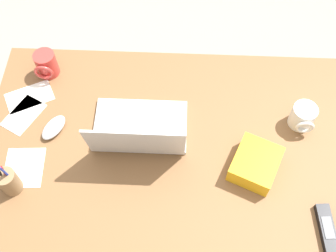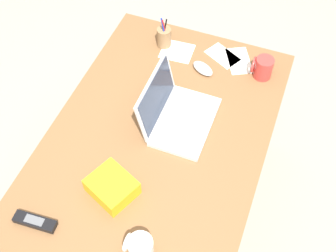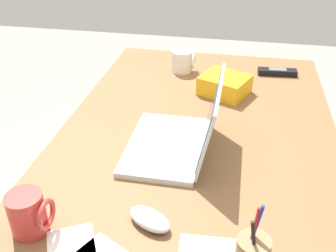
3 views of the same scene
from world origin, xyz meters
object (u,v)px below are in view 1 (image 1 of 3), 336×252
computer_mouse (54,128)px  coffee_mug_tall (46,65)px  snack_bag (255,164)px  cordless_phone (327,229)px  laptop (139,131)px  pen_holder (9,181)px  coffee_mug_white (303,117)px

computer_mouse → coffee_mug_tall: coffee_mug_tall is taller
snack_bag → cordless_phone: bearing=136.3°
laptop → pen_holder: laptop is taller
laptop → cordless_phone: bearing=153.1°
coffee_mug_white → coffee_mug_tall: size_ratio=0.97×
laptop → snack_bag: laptop is taller
computer_mouse → pen_holder: bearing=95.0°
laptop → cordless_phone: 0.69m
coffee_mug_white → snack_bag: coffee_mug_white is taller
computer_mouse → coffee_mug_white: coffee_mug_white is taller
laptop → computer_mouse: laptop is taller
coffee_mug_tall → pen_holder: pen_holder is taller
laptop → coffee_mug_white: (-0.58, -0.08, 0.00)m
computer_mouse → laptop: bearing=-155.2°
cordless_phone → snack_bag: (0.22, -0.21, 0.02)m
snack_bag → laptop: bearing=-14.9°
laptop → pen_holder: bearing=27.5°
laptop → coffee_mug_white: 0.59m
computer_mouse → coffee_mug_white: 0.89m
snack_bag → coffee_mug_tall: bearing=-26.0°
pen_holder → coffee_mug_white: bearing=-163.4°
laptop → computer_mouse: 0.31m
laptop → snack_bag: size_ratio=2.02×
laptop → snack_bag: 0.41m
snack_bag → coffee_mug_white: bearing=-133.5°
computer_mouse → snack_bag: 0.72m
pen_holder → laptop: bearing=-152.5°
pen_holder → cordless_phone: bearing=174.4°
coffee_mug_white → coffee_mug_tall: 0.98m
laptop → coffee_mug_white: laptop is taller
coffee_mug_white → pen_holder: size_ratio=0.57×
pen_holder → snack_bag: bearing=-172.6°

